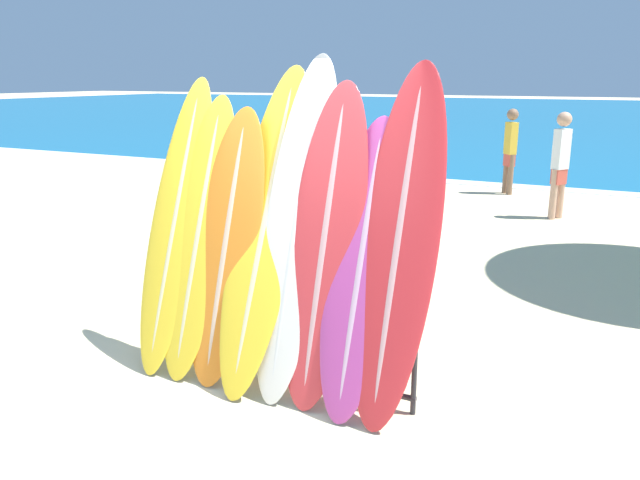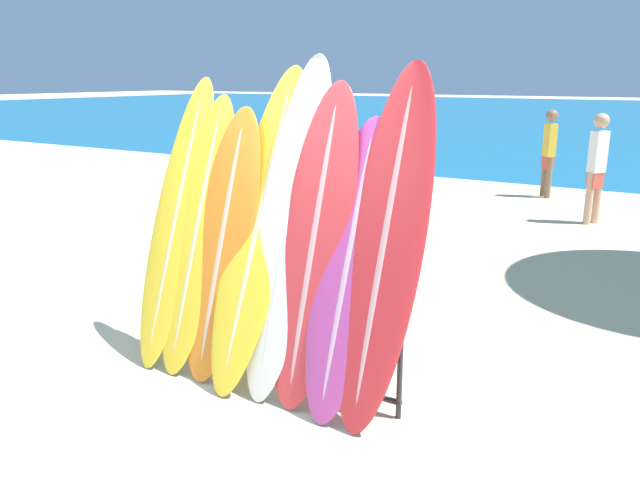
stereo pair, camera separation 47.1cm
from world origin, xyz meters
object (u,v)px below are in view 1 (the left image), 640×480
object	(u,v)px
surfboard_slot_1	(199,236)
surfboard_slot_5	(325,244)
person_mid_beach	(560,161)
surfboard_slot_4	(297,226)
surfboard_slot_2	(227,245)
surfboard_slot_3	(265,227)
surfboard_rack	(275,321)
person_near_water	(510,148)
surfboard_slot_0	(176,223)
surfboard_slot_7	(399,242)
surfboard_slot_6	(361,267)

from	to	relation	value
surfboard_slot_1	surfboard_slot_5	world-z (taller)	surfboard_slot_5
surfboard_slot_5	person_mid_beach	xyz separation A→B (m)	(0.95, 7.22, -0.19)
surfboard_slot_4	surfboard_slot_2	bearing A→B (deg)	-172.74
surfboard_slot_3	surfboard_slot_4	world-z (taller)	surfboard_slot_4
surfboard_slot_3	surfboard_slot_5	distance (m)	0.55
surfboard_slot_1	person_mid_beach	distance (m)	7.52
surfboard_slot_3	surfboard_slot_4	distance (m)	0.28
surfboard_rack	surfboard_slot_5	bearing A→B (deg)	6.35
surfboard_rack	person_near_water	bearing A→B (deg)	88.80
surfboard_slot_0	surfboard_slot_7	xyz separation A→B (m)	(1.94, 0.00, 0.06)
surfboard_rack	surfboard_slot_7	bearing A→B (deg)	4.27
surfboard_slot_0	surfboard_slot_6	distance (m)	1.69
surfboard_slot_3	surfboard_slot_6	bearing A→B (deg)	-6.26
person_mid_beach	surfboard_slot_4	bearing A→B (deg)	24.26
surfboard_slot_0	surfboard_slot_5	bearing A→B (deg)	-0.94
person_mid_beach	surfboard_slot_6	bearing A→B (deg)	28.76
surfboard_slot_3	surfboard_slot_6	xyz separation A→B (m)	(0.84, -0.09, -0.18)
surfboard_slot_5	surfboard_slot_4	bearing A→B (deg)	169.68
surfboard_rack	surfboard_slot_0	xyz separation A→B (m)	(-0.97, 0.07, 0.67)
surfboard_slot_3	surfboard_slot_5	bearing A→B (deg)	-5.86
surfboard_rack	surfboard_slot_4	bearing A→B (deg)	32.01
surfboard_slot_1	surfboard_slot_2	xyz separation A→B (m)	(0.28, -0.02, -0.04)
surfboard_slot_5	person_mid_beach	bearing A→B (deg)	82.53
surfboard_slot_2	surfboard_slot_0	bearing A→B (deg)	174.63
surfboard_slot_3	surfboard_slot_5	size ratio (longest dim) A/B	1.05
surfboard_slot_3	person_near_water	size ratio (longest dim) A/B	1.42
surfboard_slot_7	person_near_water	xyz separation A→B (m)	(-0.77, 9.24, -0.30)
surfboard_slot_0	surfboard_slot_4	size ratio (longest dim) A/B	0.93
surfboard_slot_0	surfboard_slot_7	world-z (taller)	surfboard_slot_7
surfboard_slot_3	surfboard_slot_6	size ratio (longest dim) A/B	1.17
surfboard_slot_6	surfboard_slot_7	distance (m)	0.33
surfboard_rack	surfboard_slot_5	distance (m)	0.78
surfboard_slot_0	surfboard_slot_4	xyz separation A→B (m)	(1.12, 0.02, 0.09)
surfboard_slot_0	surfboard_slot_7	distance (m)	1.94
surfboard_slot_7	surfboard_slot_5	bearing A→B (deg)	-177.26
surfboard_slot_2	person_mid_beach	xyz separation A→B (m)	(1.80, 7.25, -0.09)
surfboard_slot_0	surfboard_slot_7	size ratio (longest dim) A/B	0.95
surfboard_slot_4	surfboard_slot_3	bearing A→B (deg)	178.35
surfboard_slot_6	person_mid_beach	xyz separation A→B (m)	(0.64, 7.26, -0.07)
surfboard_slot_1	surfboard_slot_3	size ratio (longest dim) A/B	0.90
surfboard_slot_2	person_near_water	world-z (taller)	surfboard_slot_2
surfboard_rack	surfboard_slot_7	distance (m)	1.22
surfboard_slot_3	person_mid_beach	size ratio (longest dim) A/B	1.37
surfboard_slot_4	surfboard_slot_5	xyz separation A→B (m)	(0.26, -0.05, -0.10)
surfboard_slot_6	surfboard_slot_7	bearing A→B (deg)	14.13
surfboard_slot_1	surfboard_slot_4	distance (m)	0.88
surfboard_slot_2	surfboard_slot_3	world-z (taller)	surfboard_slot_3
person_mid_beach	surfboard_slot_1	bearing A→B (deg)	17.80
surfboard_slot_3	surfboard_slot_4	xyz separation A→B (m)	(0.28, -0.01, 0.04)
surfboard_slot_5	person_mid_beach	world-z (taller)	surfboard_slot_5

